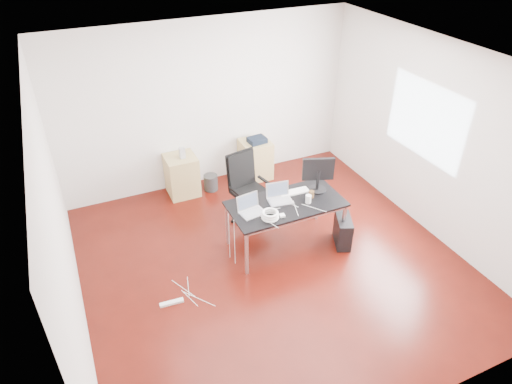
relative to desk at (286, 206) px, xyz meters
name	(u,v)px	position (x,y,z in m)	size (l,w,h in m)	color
room_shell	(277,176)	(-0.31, -0.29, 0.73)	(5.00, 5.00, 5.00)	#3A0B06
desk	(286,206)	(0.00, 0.00, 0.00)	(1.60, 0.80, 0.73)	black
office_chair	(247,184)	(-0.23, 0.85, -0.07)	(0.57, 0.59, 1.08)	black
filing_cabinet_left	(182,175)	(-0.96, 1.94, -0.33)	(0.50, 0.50, 0.70)	#A58E52
filing_cabinet_right	(255,159)	(0.40, 1.94, -0.33)	(0.50, 0.50, 0.70)	#A58E52
pc_tower	(343,231)	(0.78, -0.32, -0.46)	(0.20, 0.45, 0.44)	black
wastebasket	(211,182)	(-0.48, 1.85, -0.54)	(0.24, 0.24, 0.28)	black
power_strip	(172,303)	(-1.83, -0.46, -0.66)	(0.30, 0.06, 0.04)	white
laptop_left	(251,208)	(-0.53, 0.01, 0.11)	(0.36, 0.30, 0.23)	silver
laptop_right	(279,196)	(-0.05, 0.11, 0.11)	(0.36, 0.30, 0.23)	silver
monitor	(318,173)	(0.56, 0.13, 0.34)	(0.44, 0.26, 0.51)	black
keyboard	(294,192)	(0.22, 0.18, 0.06)	(0.44, 0.14, 0.02)	white
cup_white	(308,199)	(0.28, -0.12, 0.11)	(0.08, 0.08, 0.12)	white
cup_brown	(311,194)	(0.39, -0.02, 0.10)	(0.08, 0.08, 0.10)	#53391C
cable_coil	(270,215)	(-0.36, -0.23, 0.11)	(0.24, 0.24, 0.11)	white
power_adapter	(282,215)	(-0.19, -0.26, 0.07)	(0.07, 0.07, 0.03)	white
speaker	(182,153)	(-0.92, 1.89, 0.11)	(0.09, 0.08, 0.18)	#9E9E9E
navy_garment	(257,140)	(0.42, 1.90, 0.07)	(0.30, 0.24, 0.09)	black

